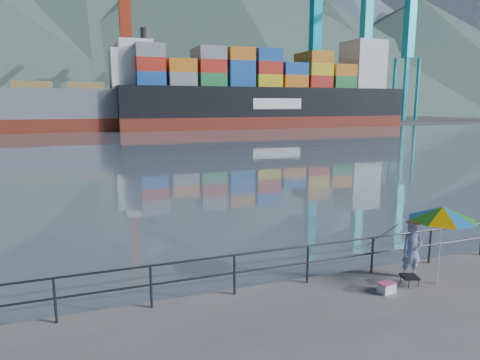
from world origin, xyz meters
The scene contains 13 objects.
harbor_water centered at (0.00, 130.00, 0.00)m, with size 500.00×280.00×0.00m, color slate.
far_dock centered at (10.00, 93.00, 0.00)m, with size 200.00×40.00×0.40m, color #514F4C.
guardrail centered at (0.00, 1.70, 0.52)m, with size 22.00×0.06×1.03m.
mountains centered at (38.82, 207.75, 35.55)m, with size 600.00×332.80×80.00m.
port_cranes centered at (31.00, 84.00, 16.00)m, with size 116.00×28.00×38.40m.
container_stacks centered at (33.36, 93.22, 3.01)m, with size 58.00×5.40×7.80m.
fisherman centered at (3.75, 1.04, 0.75)m, with size 0.54×0.36×1.49m, color #274C99.
beach_umbrella centered at (4.10, 0.48, 1.87)m, with size 2.21×2.21×2.05m.
folding_stool centered at (3.37, 0.66, 0.14)m, with size 0.50×0.50×0.26m.
cooler_bag centered at (2.54, 0.50, 0.12)m, with size 0.40×0.27×0.23m, color silver.
fishing_rod centered at (3.51, 2.00, 0.00)m, with size 0.02×0.02×1.99m, color black.
bulk_carrier centered at (-8.88, 74.27, 4.13)m, with size 51.07×8.84×14.50m.
container_ship centered at (32.52, 72.38, 5.85)m, with size 58.42×9.74×18.10m.
Camera 1 is at (-4.23, -7.51, 4.59)m, focal length 32.00 mm.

